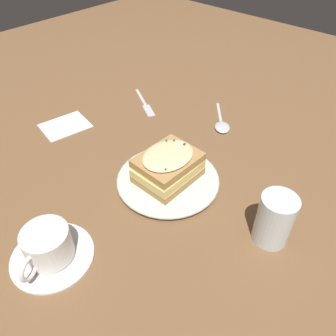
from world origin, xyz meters
name	(u,v)px	position (x,y,z in m)	size (l,w,h in m)	color
ground_plane	(157,180)	(0.00, 0.00, 0.00)	(2.40, 2.40, 0.00)	brown
dinner_plate	(168,180)	(0.01, -0.03, 0.01)	(0.23, 0.23, 0.02)	silver
sandwich	(168,166)	(0.01, -0.02, 0.05)	(0.14, 0.11, 0.07)	#B2844C
teacup_with_saucer	(47,246)	(-0.28, 0.00, 0.03)	(0.15, 0.15, 0.07)	white
water_glass	(274,219)	(0.03, -0.27, 0.05)	(0.07, 0.07, 0.11)	silver
fork	(146,105)	(0.22, 0.25, 0.00)	(0.09, 0.16, 0.00)	silver
spoon	(222,125)	(0.28, 0.02, 0.00)	(0.14, 0.13, 0.01)	silver
napkin	(65,125)	(-0.02, 0.34, 0.00)	(0.12, 0.10, 0.00)	white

